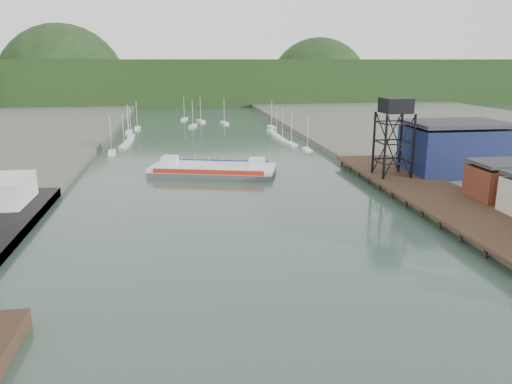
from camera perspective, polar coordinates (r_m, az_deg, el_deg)
name	(u,v)px	position (r m, az deg, el deg)	size (l,w,h in m)	color
ground	(286,354)	(47.14, 3.48, -18.00)	(600.00, 600.00, 0.00)	#2C453A
east_pier	(430,191)	(98.23, 19.25, 0.07)	(14.00, 70.00, 2.45)	black
lift_tower	(396,110)	(106.55, 15.66, 8.97)	(6.50, 6.50, 16.00)	black
blue_shed	(454,148)	(116.29, 21.73, 4.64)	(20.50, 14.50, 11.30)	#0B1533
marina_sailboats	(204,133)	(179.11, -5.95, 6.68)	(57.71, 92.65, 0.90)	silver
distant_hills	(184,84)	(340.36, -8.20, 12.14)	(500.00, 120.00, 80.00)	black
chain_ferry	(213,169)	(115.41, -4.91, 2.59)	(30.21, 18.56, 4.06)	#49494B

